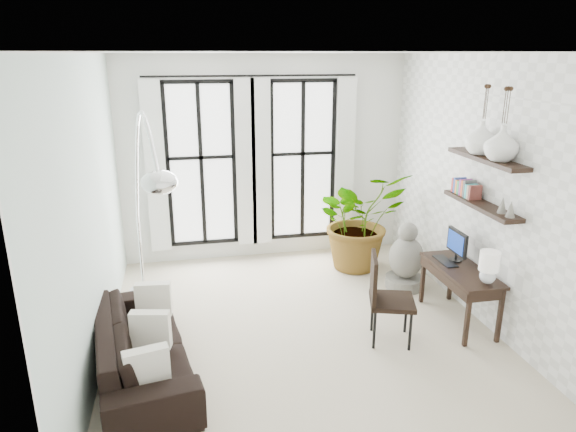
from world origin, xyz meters
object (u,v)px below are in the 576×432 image
object	(u,v)px
desk_chair	(384,293)
sofa	(142,346)
plant	(359,220)
arc_lamp	(143,163)
desk	(463,273)
buddha	(406,261)

from	to	relation	value
desk_chair	sofa	bearing A→B (deg)	-160.19
plant	arc_lamp	size ratio (longest dim) A/B	0.58
desk	plant	bearing A→B (deg)	108.06
desk	arc_lamp	world-z (taller)	arc_lamp
plant	desk	size ratio (longest dim) A/B	1.28
plant	desk_chair	size ratio (longest dim) A/B	1.47
sofa	desk	bearing A→B (deg)	-94.82
desk	desk_chair	bearing A→B (deg)	-171.27
arc_lamp	desk_chair	bearing A→B (deg)	-17.52
desk	desk_chair	distance (m)	1.09
arc_lamp	desk	bearing A→B (deg)	-10.06
sofa	arc_lamp	distance (m)	1.96
buddha	desk_chair	bearing A→B (deg)	-123.82
plant	desk_chair	world-z (taller)	plant
plant	buddha	distance (m)	1.02
plant	desk	world-z (taller)	plant
arc_lamp	buddha	xyz separation A→B (m)	(3.42, 0.45, -1.63)
sofa	plant	distance (m)	3.86
plant	buddha	bearing A→B (deg)	-64.51
desk	buddha	size ratio (longest dim) A/B	1.24
desk	buddha	distance (m)	1.15
desk_chair	arc_lamp	xyz separation A→B (m)	(-2.57, 0.81, 1.44)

